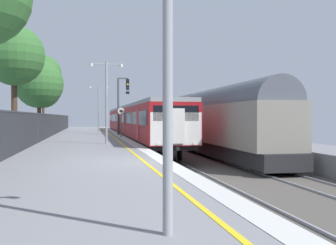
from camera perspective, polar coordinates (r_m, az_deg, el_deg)
The scene contains 10 objects.
ground at distance 15.27m, azimuth 7.83°, elevation -7.62°, with size 17.40×110.00×1.21m.
commuter_train_at_platform at distance 39.50m, azimuth -4.91°, elevation 0.24°, with size 2.83×39.21×3.81m.
freight_train_adjacent_track at distance 46.30m, azimuth -0.85°, elevation 0.54°, with size 2.60×59.87×4.48m.
signal_gantry at distance 36.62m, azimuth -6.73°, elevation 3.33°, with size 1.10×0.24×5.24m.
speed_limit_sign at distance 32.21m, azimuth -6.75°, elevation 0.64°, with size 0.59×0.08×2.42m.
platform_lamp_mid at distance 24.34m, azimuth -8.84°, elevation 3.91°, with size 2.00×0.20×4.94m.
platform_lamp_far at distance 43.28m, azimuth -9.93°, elevation 2.56°, with size 2.00×0.20×5.00m.
background_tree_centre at distance 47.17m, azimuth -17.39°, elevation 6.61°, with size 4.05×4.05×8.61m.
background_tree_right at distance 30.93m, azimuth -21.23°, elevation 8.64°, with size 4.35×4.35×8.26m.
background_tree_back at distance 41.16m, azimuth -17.89°, elevation 5.02°, with size 4.74×4.74×7.25m.
Camera 1 is at (-2.32, -14.27, 1.61)m, focal length 42.47 mm.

